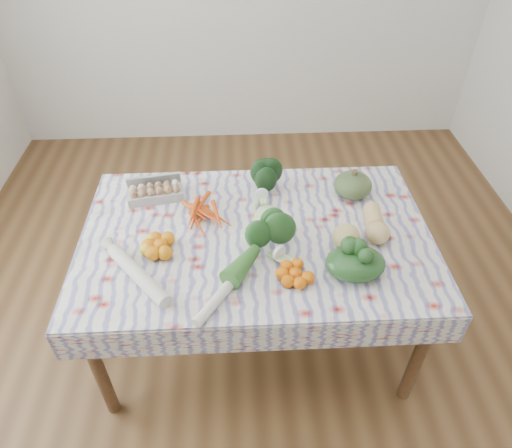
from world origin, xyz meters
name	(u,v)px	position (x,y,z in m)	size (l,w,h in m)	color
ground	(256,330)	(0.00, 0.00, 0.00)	(4.50, 4.50, 0.00)	brown
dining_table	(256,246)	(0.00, 0.00, 0.68)	(1.60, 1.00, 0.75)	brown
tablecloth	(256,234)	(0.00, 0.00, 0.76)	(1.66, 1.06, 0.01)	silver
egg_carton	(155,193)	(-0.50, 0.29, 0.80)	(0.28, 0.11, 0.07)	#AAAAA5
carrot_bunch	(207,215)	(-0.24, 0.12, 0.78)	(0.24, 0.21, 0.04)	#D34810
kale_bunch	(261,183)	(0.04, 0.30, 0.84)	(0.18, 0.15, 0.15)	black
kabocha_squash	(353,185)	(0.52, 0.28, 0.83)	(0.20, 0.20, 0.13)	#465B30
cabbage	(268,220)	(0.06, 0.01, 0.83)	(0.14, 0.14, 0.14)	#9FC07B
butternut_squash	(376,223)	(0.56, -0.02, 0.82)	(0.11, 0.24, 0.11)	tan
orange_cluster	(160,245)	(-0.44, -0.10, 0.80)	(0.21, 0.21, 0.07)	orange
broccoli	(270,243)	(0.06, -0.14, 0.82)	(0.17, 0.17, 0.12)	#22521F
mandarin_cluster	(295,273)	(0.15, -0.29, 0.79)	(0.19, 0.19, 0.06)	orange
grapefruit	(346,237)	(0.40, -0.12, 0.83)	(0.13, 0.13, 0.13)	tan
spinach_bag	(355,263)	(0.41, -0.27, 0.82)	(0.26, 0.21, 0.11)	#173716
daikon	(138,275)	(-0.51, -0.27, 0.79)	(0.06, 0.06, 0.43)	beige
leek	(228,286)	(-0.13, -0.35, 0.79)	(0.05, 0.05, 0.44)	silver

